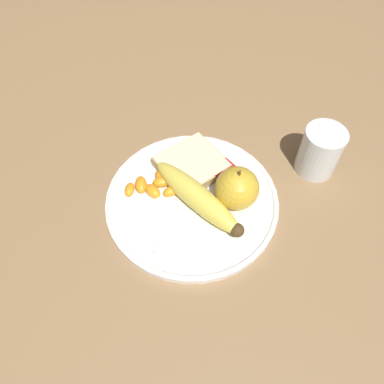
{
  "coord_description": "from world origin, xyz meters",
  "views": [
    {
      "loc": [
        0.22,
        0.26,
        0.52
      ],
      "look_at": [
        0.0,
        0.0,
        0.03
      ],
      "focal_mm": 35.0,
      "sensor_mm": 36.0,
      "label": 1
    }
  ],
  "objects_px": {
    "bread_slice": "(192,165)",
    "fork": "(195,211)",
    "juice_glass": "(319,152)",
    "jam_packet": "(223,172)",
    "plate": "(192,200)",
    "apple": "(237,188)",
    "banana": "(198,197)"
  },
  "relations": [
    {
      "from": "plate",
      "to": "apple",
      "type": "height_order",
      "value": "apple"
    },
    {
      "from": "bread_slice",
      "to": "fork",
      "type": "xyz_separation_m",
      "value": [
        0.05,
        0.07,
        -0.01
      ]
    },
    {
      "from": "plate",
      "to": "apple",
      "type": "relative_size",
      "value": 3.6
    },
    {
      "from": "plate",
      "to": "apple",
      "type": "distance_m",
      "value": 0.08
    },
    {
      "from": "plate",
      "to": "jam_packet",
      "type": "distance_m",
      "value": 0.07
    },
    {
      "from": "plate",
      "to": "jam_packet",
      "type": "relative_size",
      "value": 6.92
    },
    {
      "from": "plate",
      "to": "fork",
      "type": "xyz_separation_m",
      "value": [
        0.01,
        0.02,
        0.01
      ]
    },
    {
      "from": "juice_glass",
      "to": "fork",
      "type": "xyz_separation_m",
      "value": [
        0.23,
        -0.06,
        -0.03
      ]
    },
    {
      "from": "fork",
      "to": "jam_packet",
      "type": "distance_m",
      "value": 0.09
    },
    {
      "from": "plate",
      "to": "bread_slice",
      "type": "bearing_deg",
      "value": -130.27
    },
    {
      "from": "jam_packet",
      "to": "plate",
      "type": "bearing_deg",
      "value": 1.71
    },
    {
      "from": "plate",
      "to": "jam_packet",
      "type": "bearing_deg",
      "value": -178.29
    },
    {
      "from": "juice_glass",
      "to": "jam_packet",
      "type": "relative_size",
      "value": 2.11
    },
    {
      "from": "plate",
      "to": "fork",
      "type": "bearing_deg",
      "value": 60.18
    },
    {
      "from": "banana",
      "to": "bread_slice",
      "type": "relative_size",
      "value": 1.75
    },
    {
      "from": "plate",
      "to": "bread_slice",
      "type": "relative_size",
      "value": 2.61
    },
    {
      "from": "banana",
      "to": "fork",
      "type": "distance_m",
      "value": 0.02
    },
    {
      "from": "apple",
      "to": "jam_packet",
      "type": "relative_size",
      "value": 1.92
    },
    {
      "from": "bread_slice",
      "to": "fork",
      "type": "relative_size",
      "value": 0.67
    },
    {
      "from": "juice_glass",
      "to": "bread_slice",
      "type": "xyz_separation_m",
      "value": [
        0.17,
        -0.13,
        -0.02
      ]
    },
    {
      "from": "plate",
      "to": "jam_packet",
      "type": "height_order",
      "value": "jam_packet"
    },
    {
      "from": "fork",
      "to": "jam_packet",
      "type": "height_order",
      "value": "jam_packet"
    },
    {
      "from": "apple",
      "to": "banana",
      "type": "bearing_deg",
      "value": -34.47
    },
    {
      "from": "apple",
      "to": "banana",
      "type": "xyz_separation_m",
      "value": [
        0.05,
        -0.03,
        -0.02
      ]
    },
    {
      "from": "banana",
      "to": "fork",
      "type": "xyz_separation_m",
      "value": [
        0.01,
        0.01,
        -0.02
      ]
    },
    {
      "from": "juice_glass",
      "to": "apple",
      "type": "relative_size",
      "value": 1.1
    },
    {
      "from": "fork",
      "to": "apple",
      "type": "bearing_deg",
      "value": -31.15
    },
    {
      "from": "plate",
      "to": "juice_glass",
      "type": "relative_size",
      "value": 3.29
    },
    {
      "from": "plate",
      "to": "jam_packet",
      "type": "xyz_separation_m",
      "value": [
        -0.07,
        -0.0,
        0.01
      ]
    },
    {
      "from": "bread_slice",
      "to": "fork",
      "type": "height_order",
      "value": "bread_slice"
    },
    {
      "from": "apple",
      "to": "fork",
      "type": "xyz_separation_m",
      "value": [
        0.06,
        -0.03,
        -0.03
      ]
    },
    {
      "from": "apple",
      "to": "bread_slice",
      "type": "distance_m",
      "value": 0.1
    }
  ]
}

